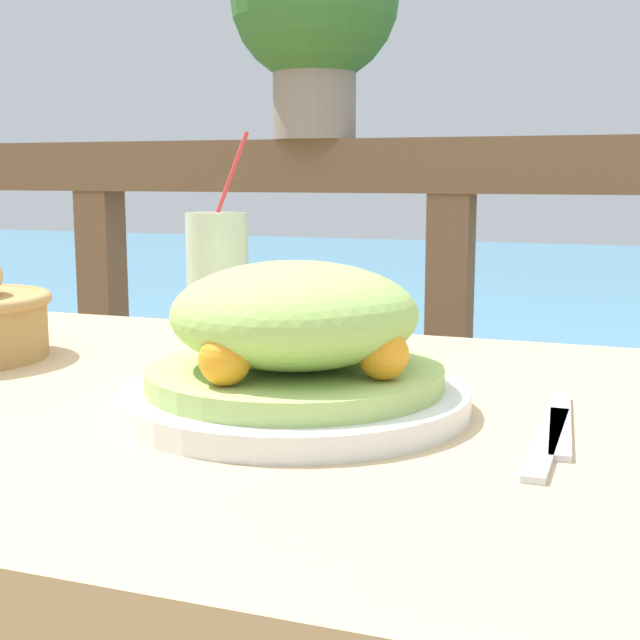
% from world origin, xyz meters
% --- Properties ---
extents(patio_table, '(1.24, 0.71, 0.75)m').
position_xyz_m(patio_table, '(0.00, 0.00, 0.65)').
color(patio_table, tan).
rests_on(patio_table, ground_plane).
extents(railing_fence, '(2.80, 0.08, 1.01)m').
position_xyz_m(railing_fence, '(0.00, 0.78, 0.70)').
color(railing_fence, brown).
rests_on(railing_fence, ground_plane).
extents(sea_backdrop, '(12.00, 4.00, 0.50)m').
position_xyz_m(sea_backdrop, '(0.00, 3.28, 0.25)').
color(sea_backdrop, teal).
rests_on(sea_backdrop, ground_plane).
extents(salad_plate, '(0.29, 0.29, 0.12)m').
position_xyz_m(salad_plate, '(0.03, -0.02, 0.81)').
color(salad_plate, silver).
rests_on(salad_plate, patio_table).
extents(drink_glass, '(0.08, 0.07, 0.24)m').
position_xyz_m(drink_glass, '(-0.16, 0.22, 0.83)').
color(drink_glass, beige).
rests_on(drink_glass, patio_table).
extents(potted_plant, '(0.29, 0.29, 0.38)m').
position_xyz_m(potted_plant, '(-0.24, 0.78, 1.23)').
color(potted_plant, gray).
rests_on(potted_plant, railing_fence).
extents(fork, '(0.02, 0.18, 0.00)m').
position_xyz_m(fork, '(0.24, -0.05, 0.76)').
color(fork, silver).
rests_on(fork, patio_table).
extents(knife, '(0.03, 0.18, 0.00)m').
position_xyz_m(knife, '(0.25, 0.00, 0.76)').
color(knife, silver).
rests_on(knife, patio_table).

